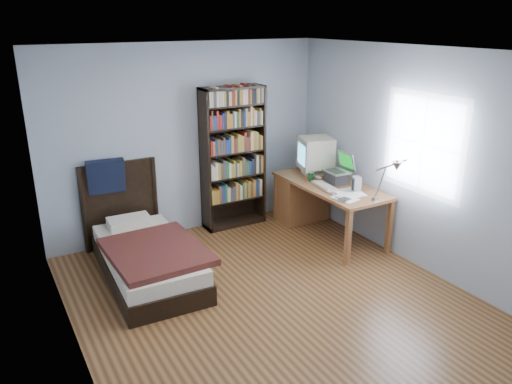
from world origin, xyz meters
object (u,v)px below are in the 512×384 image
at_px(soda_can, 311,177).
at_px(crt_monitor, 314,153).
at_px(desk, 308,196).
at_px(laptop, 337,175).
at_px(bookshelf, 233,158).
at_px(speaker, 356,184).
at_px(keyboard, 325,186).
at_px(bed, 145,253).
at_px(desk_lamp, 394,170).

bearing_deg(soda_can, crt_monitor, 47.84).
relative_size(desk, laptop, 4.21).
xyz_separation_m(laptop, bookshelf, (-1.01, 0.99, 0.13)).
xyz_separation_m(speaker, soda_can, (-0.24, 0.62, -0.04)).
relative_size(keyboard, speaker, 2.25).
bearing_deg(laptop, speaker, -90.71).
distance_m(laptop, bed, 2.63).
xyz_separation_m(laptop, keyboard, (-0.25, -0.06, -0.10)).
height_order(crt_monitor, laptop, crt_monitor).
xyz_separation_m(crt_monitor, desk_lamp, (-0.12, -1.59, 0.20)).
relative_size(desk, crt_monitor, 2.99).
bearing_deg(desk_lamp, bed, 151.74).
bearing_deg(bookshelf, keyboard, -53.83).
bearing_deg(keyboard, desk_lamp, -76.61).
xyz_separation_m(crt_monitor, keyboard, (-0.22, -0.55, -0.28)).
distance_m(desk, soda_can, 0.47).
height_order(desk, desk_lamp, desk_lamp).
xyz_separation_m(desk, bed, (-2.46, -0.29, -0.16)).
bearing_deg(desk, bed, -173.30).
xyz_separation_m(desk, bookshelf, (-0.91, 0.50, 0.55)).
relative_size(desk, desk_lamp, 2.75).
xyz_separation_m(desk_lamp, keyboard, (-0.11, 1.04, -0.48)).
xyz_separation_m(crt_monitor, soda_can, (-0.23, -0.25, -0.23)).
relative_size(keyboard, bookshelf, 0.22).
xyz_separation_m(desk, speaker, (0.10, -0.87, 0.41)).
distance_m(crt_monitor, desk_lamp, 1.61).
height_order(soda_can, bed, bed).
bearing_deg(desk_lamp, keyboard, 95.85).
xyz_separation_m(desk, keyboard, (-0.15, -0.55, 0.33)).
bearing_deg(crt_monitor, keyboard, -112.18).
relative_size(bookshelf, bed, 0.97).
distance_m(laptop, keyboard, 0.27).
xyz_separation_m(desk, soda_can, (-0.15, -0.25, 0.37)).
relative_size(laptop, keyboard, 0.93).
relative_size(desk_lamp, keyboard, 1.42).
bearing_deg(bed, crt_monitor, 6.50).
relative_size(desk_lamp, bookshelf, 0.32).
distance_m(crt_monitor, laptop, 0.52).
distance_m(keyboard, soda_can, 0.30).
bearing_deg(bookshelf, bed, -152.94).
height_order(desk_lamp, bookshelf, bookshelf).
bearing_deg(bed, desk_lamp, -28.26).
height_order(desk, laptop, laptop).
relative_size(laptop, soda_can, 3.49).
distance_m(speaker, bed, 2.68).
bearing_deg(speaker, keyboard, 145.94).
bearing_deg(crt_monitor, desk, -179.91).
xyz_separation_m(desk_lamp, soda_can, (-0.11, 1.34, -0.43)).
bearing_deg(speaker, soda_can, 130.45).
xyz_separation_m(crt_monitor, speaker, (0.02, -0.87, -0.20)).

